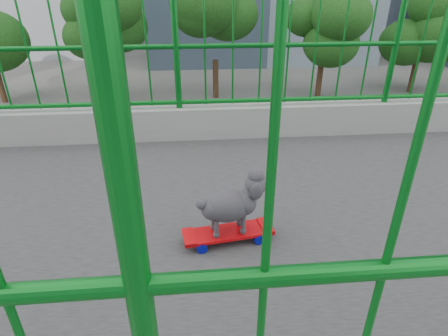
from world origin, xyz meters
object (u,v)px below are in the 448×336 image
object	(u,v)px
poodle	(232,203)
car_1	(49,222)
car_6	(410,202)
skateboard	(228,233)
car_2	(117,176)

from	to	relation	value
poodle	car_1	xyz separation A→B (m)	(-9.42, -5.41, -6.57)
car_1	car_6	world-z (taller)	car_6
car_1	car_6	distance (m)	13.36
skateboard	car_1	world-z (taller)	skateboard
car_6	car_2	bearing A→B (deg)	-105.53
skateboard	car_1	xyz separation A→B (m)	(-9.42, -5.39, -6.36)
car_1	car_6	size ratio (longest dim) A/B	0.74
car_1	car_6	bearing A→B (deg)	90.00
car_2	car_6	distance (m)	11.95
skateboard	car_2	size ratio (longest dim) A/B	0.11
car_6	skateboard	bearing A→B (deg)	-40.22
skateboard	car_6	bearing A→B (deg)	131.54
car_1	car_2	size ratio (longest dim) A/B	0.83
skateboard	car_2	bearing A→B (deg)	-172.55
car_1	car_2	bearing A→B (deg)	150.06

